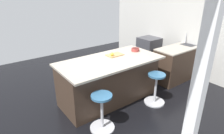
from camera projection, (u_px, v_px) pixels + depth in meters
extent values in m
plane|color=black|center=(102.00, 98.00, 4.36)|extent=(7.25, 7.25, 0.00)
cube|color=beige|center=(183.00, 22.00, 5.36)|extent=(0.12, 5.52, 2.88)
cube|color=#38281E|center=(183.00, 62.00, 5.26)|extent=(1.82, 0.60, 0.87)
cube|color=#9E9384|center=(185.00, 46.00, 5.08)|extent=(1.82, 0.60, 0.03)
cube|color=#38383D|center=(189.00, 46.00, 5.23)|extent=(0.44, 0.36, 0.12)
cylinder|color=#B7B7BC|center=(186.00, 38.00, 5.26)|extent=(0.02, 0.02, 0.28)
cube|color=#38383D|center=(149.00, 51.00, 6.19)|extent=(0.60, 0.60, 0.87)
cube|color=black|center=(156.00, 54.00, 5.98)|extent=(0.44, 0.01, 0.32)
cube|color=#38281E|center=(109.00, 80.00, 4.15)|extent=(2.12, 0.89, 0.91)
cube|color=#9E9384|center=(111.00, 61.00, 3.93)|extent=(2.18, 1.09, 0.04)
cylinder|color=#B7B7BC|center=(154.00, 102.00, 4.17)|extent=(0.44, 0.44, 0.03)
cylinder|color=#B7B7BC|center=(155.00, 89.00, 4.04)|extent=(0.05, 0.05, 0.63)
cylinder|color=#336084|center=(157.00, 75.00, 3.92)|extent=(0.36, 0.36, 0.04)
cylinder|color=#B7B7BC|center=(102.00, 127.00, 3.40)|extent=(0.44, 0.44, 0.03)
cylinder|color=#B7B7BC|center=(102.00, 113.00, 3.28)|extent=(0.05, 0.05, 0.63)
cylinder|color=#336084|center=(102.00, 96.00, 3.15)|extent=(0.36, 0.36, 0.04)
cube|color=tan|center=(115.00, 55.00, 4.19)|extent=(0.36, 0.24, 0.02)
sphere|color=gold|center=(112.00, 54.00, 4.08)|extent=(0.08, 0.08, 0.08)
cylinder|color=#993833|center=(135.00, 50.00, 4.46)|extent=(0.19, 0.19, 0.07)
cylinder|color=#4C1C19|center=(135.00, 49.00, 4.45)|extent=(0.15, 0.15, 0.04)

